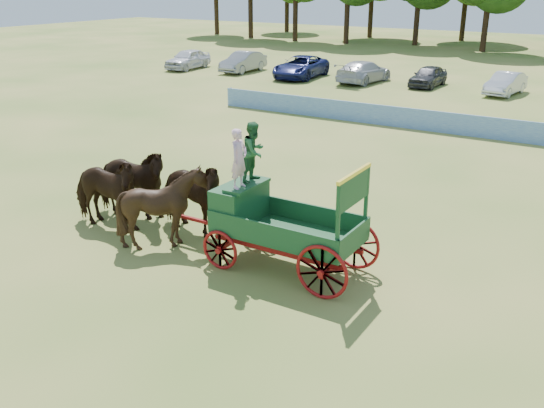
% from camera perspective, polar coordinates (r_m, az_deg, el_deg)
% --- Properties ---
extents(ground, '(160.00, 160.00, 0.00)m').
position_cam_1_polar(ground, '(15.56, -0.77, -7.28)').
color(ground, tan).
rests_on(ground, ground).
extents(horse_lead_left, '(2.88, 1.49, 2.35)m').
position_cam_1_polar(horse_lead_left, '(18.96, -15.52, 1.05)').
color(horse_lead_left, black).
rests_on(horse_lead_left, ground).
extents(horse_lead_right, '(2.99, 1.81, 2.35)m').
position_cam_1_polar(horse_lead_right, '(19.67, -13.22, 1.96)').
color(horse_lead_right, black).
rests_on(horse_lead_right, ground).
extents(horse_wheel_left, '(2.17, 1.94, 2.36)m').
position_cam_1_polar(horse_wheel_left, '(17.35, -10.06, -0.31)').
color(horse_wheel_left, black).
rests_on(horse_wheel_left, ground).
extents(horse_wheel_right, '(2.88, 1.49, 2.35)m').
position_cam_1_polar(horse_wheel_right, '(18.12, -7.78, 0.73)').
color(horse_wheel_right, black).
rests_on(horse_wheel_right, ground).
extents(farm_dray, '(6.00, 2.00, 3.75)m').
position_cam_1_polar(farm_dray, '(15.92, -0.77, -0.06)').
color(farm_dray, maroon).
rests_on(farm_dray, ground).
extents(sponsor_banner, '(26.00, 0.08, 1.05)m').
position_cam_1_polar(sponsor_banner, '(31.49, 15.61, 7.44)').
color(sponsor_banner, '#2055B1').
rests_on(sponsor_banner, ground).
extents(parked_cars, '(53.00, 7.67, 1.65)m').
position_cam_1_polar(parked_cars, '(42.83, 20.13, 10.62)').
color(parked_cars, silver).
rests_on(parked_cars, ground).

